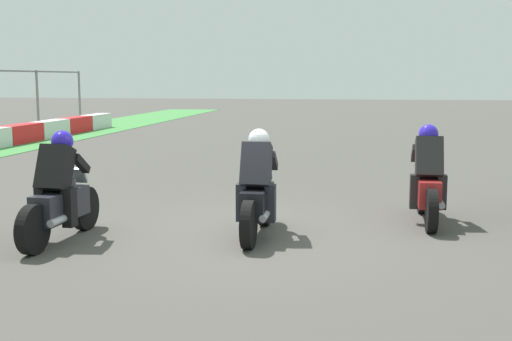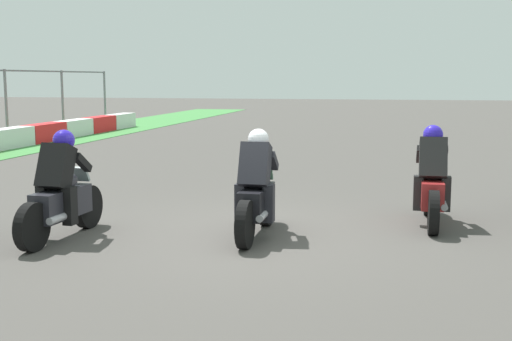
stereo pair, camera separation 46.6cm
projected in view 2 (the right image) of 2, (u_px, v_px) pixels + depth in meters
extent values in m
plane|color=#494541|center=(251.00, 234.00, 9.36)|extent=(120.00, 120.00, 0.00)
cube|color=silver|center=(9.00, 138.00, 20.73)|extent=(2.10, 0.60, 0.64)
cube|color=red|center=(44.00, 133.00, 22.80)|extent=(2.10, 0.60, 0.64)
cube|color=silver|center=(74.00, 128.00, 24.86)|extent=(2.10, 0.60, 0.64)
cube|color=red|center=(99.00, 124.00, 26.93)|extent=(2.10, 0.60, 0.64)
cube|color=silver|center=(120.00, 121.00, 29.00)|extent=(2.10, 0.60, 0.64)
cylinder|color=slate|center=(6.00, 105.00, 23.36)|extent=(0.10, 0.10, 2.52)
cylinder|color=slate|center=(63.00, 101.00, 27.27)|extent=(0.10, 0.10, 2.52)
cylinder|color=slate|center=(105.00, 98.00, 31.18)|extent=(0.10, 0.10, 2.52)
cylinder|color=black|center=(429.00, 196.00, 10.66)|extent=(0.64, 0.14, 0.64)
cylinder|color=black|center=(433.00, 213.00, 9.30)|extent=(0.64, 0.14, 0.64)
cube|color=maroon|center=(431.00, 192.00, 9.95)|extent=(1.10, 0.32, 0.40)
ellipsoid|color=maroon|center=(432.00, 171.00, 10.01)|extent=(0.48, 0.30, 0.24)
cube|color=red|center=(433.00, 196.00, 9.46)|extent=(0.06, 0.16, 0.08)
cylinder|color=#A5A5AD|center=(444.00, 205.00, 9.60)|extent=(0.42, 0.10, 0.10)
cube|color=black|center=(433.00, 159.00, 9.78)|extent=(0.49, 0.40, 0.66)
sphere|color=#2E1EC2|center=(433.00, 135.00, 9.95)|extent=(0.30, 0.30, 0.30)
cube|color=slate|center=(431.00, 165.00, 10.39)|extent=(0.16, 0.26, 0.23)
cube|color=black|center=(418.00, 193.00, 9.88)|extent=(0.18, 0.14, 0.52)
cube|color=black|center=(446.00, 194.00, 9.80)|extent=(0.18, 0.14, 0.52)
cube|color=black|center=(420.00, 154.00, 10.19)|extent=(0.39, 0.10, 0.31)
cube|color=black|center=(444.00, 155.00, 10.11)|extent=(0.39, 0.10, 0.31)
cylinder|color=black|center=(266.00, 204.00, 9.91)|extent=(0.64, 0.14, 0.64)
cylinder|color=black|center=(245.00, 225.00, 8.55)|extent=(0.64, 0.14, 0.64)
cube|color=black|center=(257.00, 201.00, 9.20)|extent=(1.10, 0.32, 0.40)
ellipsoid|color=black|center=(258.00, 179.00, 9.26)|extent=(0.48, 0.30, 0.24)
cube|color=red|center=(248.00, 207.00, 8.71)|extent=(0.06, 0.16, 0.08)
cylinder|color=#A5A5AD|center=(263.00, 216.00, 8.85)|extent=(0.42, 0.10, 0.10)
cube|color=#222229|center=(255.00, 165.00, 9.03)|extent=(0.49, 0.40, 0.66)
sphere|color=silver|center=(258.00, 139.00, 9.20)|extent=(0.30, 0.30, 0.30)
cube|color=#5E9273|center=(264.00, 172.00, 9.64)|extent=(0.16, 0.26, 0.23)
cube|color=#222229|center=(241.00, 202.00, 9.13)|extent=(0.18, 0.14, 0.52)
cube|color=#222229|center=(269.00, 203.00, 9.04)|extent=(0.18, 0.14, 0.52)
cube|color=#222229|center=(249.00, 160.00, 9.44)|extent=(0.39, 0.10, 0.31)
cube|color=#222229|center=(273.00, 161.00, 9.36)|extent=(0.39, 0.10, 0.31)
cylinder|color=black|center=(88.00, 207.00, 9.74)|extent=(0.65, 0.18, 0.64)
cylinder|color=black|center=(32.00, 227.00, 8.40)|extent=(0.65, 0.18, 0.64)
cube|color=#24242B|center=(62.00, 203.00, 9.05)|extent=(1.12, 0.38, 0.40)
ellipsoid|color=#24242B|center=(65.00, 181.00, 9.10)|extent=(0.50, 0.33, 0.24)
cube|color=red|center=(40.00, 209.00, 8.56)|extent=(0.07, 0.16, 0.08)
cylinder|color=#A5A5AD|center=(58.00, 218.00, 8.69)|extent=(0.43, 0.12, 0.10)
cube|color=black|center=(56.00, 167.00, 8.88)|extent=(0.51, 0.43, 0.66)
sphere|color=#2E1EC2|center=(64.00, 140.00, 9.04)|extent=(0.32, 0.32, 0.30)
cube|color=gray|center=(80.00, 174.00, 9.48)|extent=(0.17, 0.27, 0.23)
cube|color=black|center=(44.00, 204.00, 8.99)|extent=(0.19, 0.15, 0.52)
cube|color=black|center=(70.00, 206.00, 8.88)|extent=(0.19, 0.15, 0.52)
cube|color=black|center=(60.00, 162.00, 9.29)|extent=(0.39, 0.12, 0.31)
cube|color=black|center=(82.00, 162.00, 9.19)|extent=(0.39, 0.12, 0.31)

